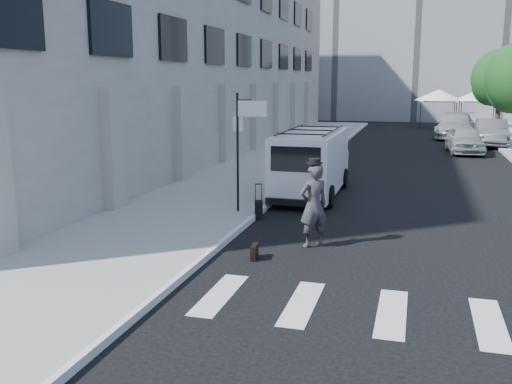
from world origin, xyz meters
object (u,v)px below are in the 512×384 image
Objects in this scene: parked_car_a at (465,140)px; parked_car_c at (456,126)px; briefcase at (254,252)px; suitcase at (259,210)px; parked_car_b at (491,133)px; businessman at (314,205)px; cargo_van at (312,162)px.

parked_car_c is at bearing 86.19° from parked_car_a.
suitcase is at bearing 97.78° from briefcase.
briefcase is 0.43× the size of suitcase.
parked_car_b is at bearing 51.40° from suitcase.
businessman is 2.01× the size of suitcase.
cargo_van reaches higher than briefcase.
parked_car_c is (5.97, 30.03, 0.69)m from briefcase.
cargo_van reaches higher than suitcase.
suitcase is at bearing -110.01° from parked_car_b.
parked_car_b is 0.84× the size of parked_car_c.
parked_car_b is (8.70, 21.88, 0.55)m from suitcase.
parked_car_b is at bearing -145.84° from businessman.
parked_car_a is 0.89× the size of parked_car_b.
briefcase is 0.10× the size of parked_car_a.
briefcase is (-1.10, -1.36, -0.86)m from businessman.
businessman is at bearing -79.28° from cargo_van.
cargo_van is 1.00× the size of parked_car_c.
parked_car_c is at bearing 58.40° from suitcase.
parked_car_b is (6.66, 24.23, -0.21)m from businessman.
cargo_van reaches higher than parked_car_c.
briefcase is 3.82m from suitcase.
cargo_van reaches higher than parked_car_a.
briefcase is 30.63m from parked_car_c.
businessman is 6.42m from cargo_van.
cargo_van is (-0.09, 7.67, 0.99)m from briefcase.
businessman is 4.67× the size of briefcase.
parked_car_a is (5.97, 21.39, 0.58)m from briefcase.
briefcase is at bearing -89.33° from cargo_van.
businessman is 3.20m from suitcase.
suitcase is at bearing -97.03° from parked_car_c.
parked_car_c reaches higher than suitcase.
suitcase reaches higher than briefcase.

